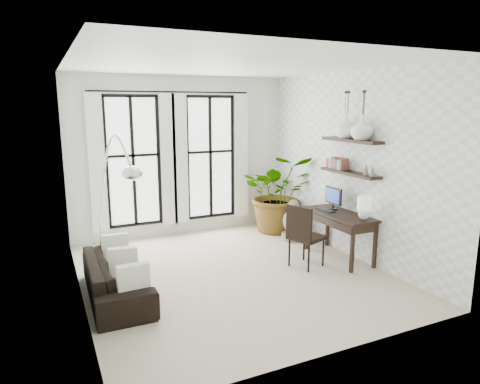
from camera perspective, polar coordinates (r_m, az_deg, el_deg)
floor at (r=6.93m, az=-1.00°, el=-10.78°), size 5.00×5.00×0.00m
ceiling at (r=6.44m, az=-1.10°, el=16.61°), size 5.00×5.00×0.00m
wall_left at (r=5.95m, az=-21.23°, el=0.78°), size 0.00×5.00×5.00m
wall_right at (r=7.68m, az=14.48°, el=3.45°), size 0.00×5.00×5.00m
wall_back at (r=8.81m, az=-7.73°, el=4.71°), size 4.50×0.00×4.50m
windows at (r=8.69m, az=-8.84°, el=4.32°), size 3.26×0.13×2.65m
wall_shelves at (r=7.49m, az=14.28°, el=4.25°), size 0.25×1.30×0.60m
sofa at (r=6.28m, az=-16.12°, el=-10.91°), size 0.79×1.93×0.56m
throw_pillows at (r=6.22m, az=-15.32°, el=-8.93°), size 0.40×1.52×0.40m
plant at (r=8.99m, az=5.11°, el=-0.13°), size 1.85×1.75×1.64m
desk at (r=7.50m, az=13.34°, el=-3.30°), size 0.58×1.38×1.20m
desk_chair at (r=7.05m, az=8.44°, el=-5.37°), size 0.63×0.63×1.05m
arc_lamp at (r=6.27m, az=-16.45°, el=2.54°), size 0.72×0.96×2.23m
buddha at (r=8.52m, az=7.10°, el=-4.14°), size 0.45×0.45×0.81m
vase_a at (r=7.22m, az=15.96°, el=8.20°), size 0.37×0.37×0.38m
vase_b at (r=7.53m, az=13.95°, el=8.42°), size 0.37×0.37×0.38m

